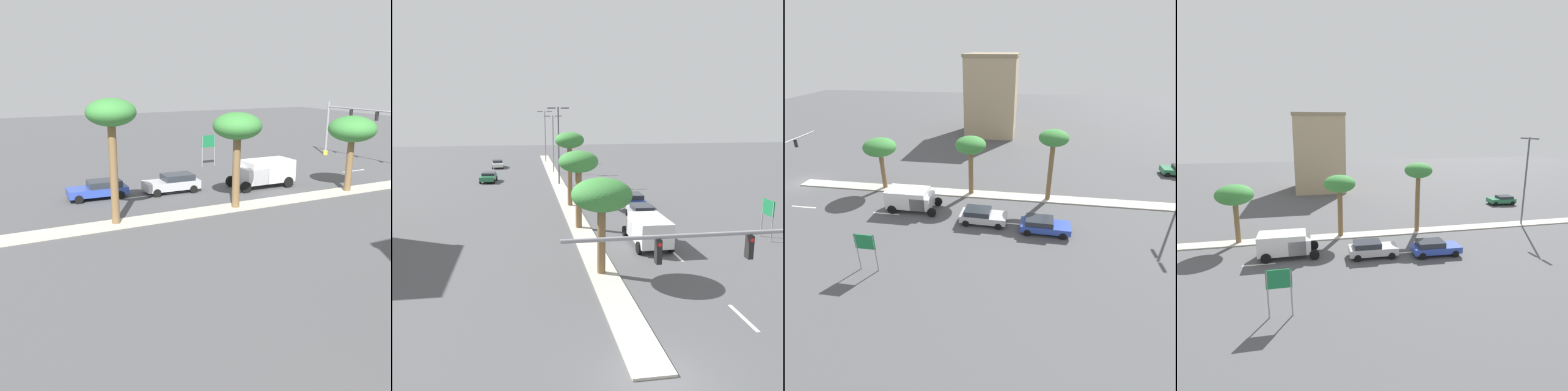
% 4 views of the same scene
% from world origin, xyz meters
% --- Properties ---
extents(ground_plane, '(160.00, 160.00, 0.00)m').
position_xyz_m(ground_plane, '(0.00, 31.39, 0.00)').
color(ground_plane, '#4C4C4F').
extents(median_curb, '(1.80, 80.73, 0.12)m').
position_xyz_m(median_curb, '(0.00, 40.36, 0.06)').
color(median_curb, '#B7B2A3').
rests_on(median_curb, ground).
extents(lane_stripe_near, '(0.20, 2.80, 0.01)m').
position_xyz_m(lane_stripe_near, '(5.81, 13.32, 0.01)').
color(lane_stripe_near, silver).
rests_on(lane_stripe_near, ground).
extents(lane_stripe_trailing, '(0.20, 2.80, 0.01)m').
position_xyz_m(lane_stripe_trailing, '(5.81, 22.62, 0.01)').
color(lane_stripe_trailing, silver).
rests_on(lane_stripe_trailing, ground).
extents(lane_stripe_far, '(0.20, 2.80, 0.01)m').
position_xyz_m(lane_stripe_far, '(5.81, 26.24, 0.01)').
color(lane_stripe_far, silver).
rests_on(lane_stripe_far, ground).
extents(directional_road_sign, '(0.10, 1.58, 3.20)m').
position_xyz_m(directional_road_sign, '(14.23, 15.77, 2.30)').
color(directional_road_sign, gray).
rests_on(directional_road_sign, ground).
extents(commercial_building, '(11.11, 9.15, 14.15)m').
position_xyz_m(commercial_building, '(-27.92, 20.20, 7.09)').
color(commercial_building, tan).
rests_on(commercial_building, ground).
extents(palm_tree_far, '(3.72, 3.72, 6.00)m').
position_xyz_m(palm_tree_far, '(-0.12, 10.60, 4.99)').
color(palm_tree_far, brown).
rests_on(palm_tree_far, median_curb).
extents(palm_tree_left, '(3.38, 3.38, 6.65)m').
position_xyz_m(palm_tree_left, '(-0.13, 21.12, 5.63)').
color(palm_tree_left, brown).
rests_on(palm_tree_left, median_curb).
extents(palm_tree_near, '(3.05, 3.05, 7.77)m').
position_xyz_m(palm_tree_near, '(0.09, 29.79, 6.69)').
color(palm_tree_near, brown).
rests_on(palm_tree_near, median_curb).
extents(street_lamp_near, '(2.90, 0.24, 10.43)m').
position_xyz_m(street_lamp_near, '(0.11, 43.29, 6.19)').
color(street_lamp_near, '#515459').
rests_on(street_lamp_near, median_curb).
extents(sedan_silver_left, '(2.18, 4.49, 1.47)m').
position_xyz_m(sedan_silver_left, '(6.05, 23.30, 0.79)').
color(sedan_silver_left, '#B2B2B7').
rests_on(sedan_silver_left, ground).
extents(sedan_green_front, '(2.34, 4.04, 1.32)m').
position_xyz_m(sedan_green_front, '(-9.72, 47.09, 0.73)').
color(sedan_green_front, '#287047').
rests_on(sedan_green_front, ground).
extents(sedan_blue_inboard, '(2.18, 4.56, 1.39)m').
position_xyz_m(sedan_blue_inboard, '(6.81, 29.11, 0.75)').
color(sedan_blue_inboard, '#2D47AD').
rests_on(sedan_blue_inboard, ground).
extents(box_truck, '(2.66, 5.39, 2.27)m').
position_xyz_m(box_truck, '(4.45, 15.70, 1.26)').
color(box_truck, silver).
rests_on(box_truck, ground).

